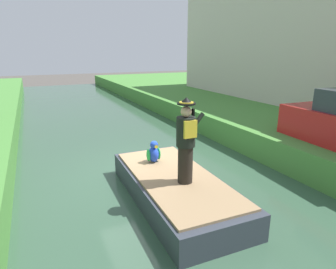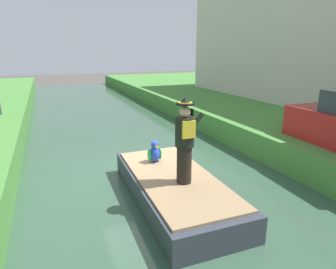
# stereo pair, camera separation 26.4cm
# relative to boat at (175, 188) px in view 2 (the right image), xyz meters

# --- Properties ---
(ground_plane) EXTENTS (80.00, 80.00, 0.00)m
(ground_plane) POSITION_rel_boat_xyz_m (0.00, 1.83, -0.40)
(ground_plane) COLOR #4C4742
(canal_water) EXTENTS (6.86, 48.00, 0.10)m
(canal_water) POSITION_rel_boat_xyz_m (0.00, 1.83, -0.35)
(canal_water) COLOR #33513D
(canal_water) RESTS_ON ground
(boat) EXTENTS (1.92, 4.25, 0.61)m
(boat) POSITION_rel_boat_xyz_m (0.00, 0.00, 0.00)
(boat) COLOR #333842
(boat) RESTS_ON canal_water
(person_pirate) EXTENTS (0.61, 0.42, 1.85)m
(person_pirate) POSITION_rel_boat_xyz_m (0.06, -0.38, 1.23)
(person_pirate) COLOR black
(person_pirate) RESTS_ON boat
(parrot_plush) EXTENTS (0.36, 0.35, 0.57)m
(parrot_plush) POSITION_rel_boat_xyz_m (-0.11, 1.01, 0.55)
(parrot_plush) COLOR blue
(parrot_plush) RESTS_ON boat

